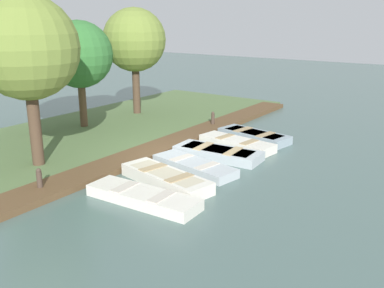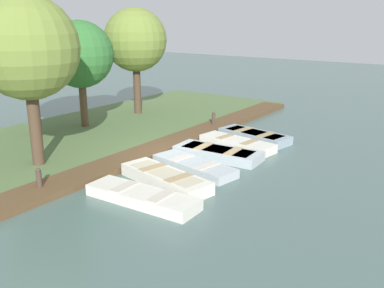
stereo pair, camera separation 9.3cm
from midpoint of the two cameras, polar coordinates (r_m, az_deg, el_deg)
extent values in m
plane|color=#4C6660|center=(16.02, -2.76, -2.10)|extent=(80.00, 80.00, 0.00)
cube|color=#567042|center=(19.34, -14.56, 0.93)|extent=(8.00, 24.00, 0.17)
cube|color=brown|center=(16.71, -5.99, -1.01)|extent=(1.31, 22.75, 0.21)
cube|color=silver|center=(12.43, -6.77, -7.05)|extent=(3.54, 1.18, 0.33)
cube|color=#994C33|center=(12.37, -6.79, -6.39)|extent=(2.90, 0.93, 0.03)
cube|color=beige|center=(11.98, -4.31, -6.97)|extent=(0.39, 0.95, 0.03)
cube|color=beige|center=(12.76, -9.13, -5.63)|extent=(0.39, 0.95, 0.03)
cube|color=silver|center=(13.64, -3.70, -4.62)|extent=(3.52, 1.70, 0.40)
cube|color=beige|center=(13.57, -3.72, -3.89)|extent=(2.87, 1.35, 0.03)
cube|color=tan|center=(13.10, -1.91, -4.49)|extent=(0.52, 1.02, 0.03)
cube|color=tan|center=(14.03, -5.40, -3.11)|extent=(0.52, 1.02, 0.03)
cube|color=#B2BCC1|center=(14.87, 0.11, -2.94)|extent=(3.38, 1.58, 0.31)
cube|color=#994C33|center=(14.83, 0.11, -2.43)|extent=(2.76, 1.26, 0.02)
cube|color=beige|center=(14.41, 1.85, -2.90)|extent=(0.48, 1.00, 0.03)
cube|color=beige|center=(15.24, -1.53, -1.80)|extent=(0.48, 1.00, 0.03)
cube|color=#B2BCC1|center=(16.21, 3.30, -1.23)|extent=(3.40, 1.47, 0.35)
cube|color=teal|center=(16.17, 3.31, -0.69)|extent=(2.79, 1.15, 0.03)
cube|color=tan|center=(15.89, 5.33, -0.94)|extent=(0.41, 1.15, 0.03)
cube|color=tan|center=(16.45, 1.37, -0.26)|extent=(0.41, 1.15, 0.03)
cube|color=silver|center=(17.49, 5.83, 0.06)|extent=(3.32, 1.42, 0.35)
cube|color=beige|center=(17.45, 5.84, 0.57)|extent=(2.71, 1.12, 0.03)
cube|color=tan|center=(17.10, 7.48, 0.28)|extent=(0.44, 0.97, 0.03)
cube|color=tan|center=(17.80, 4.27, 1.02)|extent=(0.44, 0.97, 0.03)
cube|color=#8C9EA8|center=(18.70, 8.10, 1.07)|extent=(3.32, 1.68, 0.35)
cube|color=teal|center=(18.66, 8.12, 1.54)|extent=(2.72, 1.33, 0.03)
cube|color=tan|center=(18.31, 9.63, 1.27)|extent=(0.49, 1.10, 0.03)
cube|color=tan|center=(19.01, 6.68, 1.96)|extent=(0.49, 1.10, 0.03)
cylinder|color=#47382D|center=(13.69, -19.82, -4.86)|extent=(0.16, 0.16, 0.70)
sphere|color=#47382D|center=(13.56, -19.98, -3.36)|extent=(0.15, 0.15, 0.15)
cylinder|color=#47382D|center=(20.49, 2.66, 3.09)|extent=(0.16, 0.16, 0.70)
sphere|color=#47382D|center=(20.41, 2.68, 4.12)|extent=(0.15, 0.15, 0.15)
cylinder|color=#4C3828|center=(15.57, -20.40, 2.50)|extent=(0.41, 0.41, 3.23)
sphere|color=olive|center=(15.20, -21.38, 11.89)|extent=(3.43, 3.43, 3.43)
cylinder|color=brown|center=(19.43, -20.53, 5.09)|extent=(0.42, 0.42, 3.21)
sphere|color=#4C7A2D|center=(19.13, -21.31, 12.58)|extent=(3.43, 3.43, 3.43)
cylinder|color=brown|center=(20.64, -14.51, 5.47)|extent=(0.34, 0.34, 2.67)
sphere|color=#337033|center=(20.35, -14.95, 11.47)|extent=(3.03, 3.03, 3.03)
cylinder|color=#4C3828|center=(23.01, -7.56, 7.51)|extent=(0.39, 0.39, 3.11)
sphere|color=olive|center=(22.76, -7.80, 13.61)|extent=(3.24, 3.24, 3.24)
camera|label=1|loc=(0.05, -90.17, -0.05)|focal=40.00mm
camera|label=2|loc=(0.05, 89.83, 0.05)|focal=40.00mm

